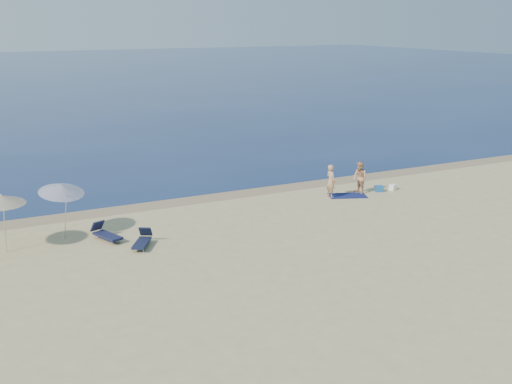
# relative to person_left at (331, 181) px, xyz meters

# --- Properties ---
(sea) EXTENTS (240.00, 160.00, 0.01)m
(sea) POSITION_rel_person_left_xyz_m (-3.45, 83.33, -0.84)
(sea) COLOR #0C1C49
(sea) RESTS_ON ground
(wet_sand_strip) EXTENTS (240.00, 1.60, 0.00)m
(wet_sand_strip) POSITION_rel_person_left_xyz_m (-3.45, 2.73, -0.84)
(wet_sand_strip) COLOR #847254
(wet_sand_strip) RESTS_ON ground
(person_left) EXTENTS (0.42, 0.63, 1.69)m
(person_left) POSITION_rel_person_left_xyz_m (0.00, 0.00, 0.00)
(person_left) COLOR tan
(person_left) RESTS_ON ground
(person_right) EXTENTS (0.67, 0.84, 1.66)m
(person_right) POSITION_rel_person_left_xyz_m (1.73, -0.07, -0.02)
(person_right) COLOR tan
(person_right) RESTS_ON ground
(beach_towel) EXTENTS (2.14, 1.68, 0.03)m
(beach_towel) POSITION_rel_person_left_xyz_m (0.91, -0.19, -0.83)
(beach_towel) COLOR #0D1445
(beach_towel) RESTS_ON ground
(white_bag) EXTENTS (0.43, 0.40, 0.29)m
(white_bag) POSITION_rel_person_left_xyz_m (3.72, -0.30, -0.70)
(white_bag) COLOR white
(white_bag) RESTS_ON ground
(blue_cooler) EXTENTS (0.53, 0.46, 0.31)m
(blue_cooler) POSITION_rel_person_left_xyz_m (2.87, -0.22, -0.69)
(blue_cooler) COLOR #1B5397
(blue_cooler) RESTS_ON ground
(umbrella_near) EXTENTS (2.31, 2.33, 2.43)m
(umbrella_near) POSITION_rel_person_left_xyz_m (-13.15, -0.08, 1.20)
(umbrella_near) COLOR silver
(umbrella_near) RESTS_ON ground
(umbrella_far) EXTENTS (2.20, 2.21, 2.36)m
(umbrella_far) POSITION_rel_person_left_xyz_m (-15.51, -0.80, 1.24)
(umbrella_far) COLOR silver
(umbrella_far) RESTS_ON ground
(lounger_left) EXTENTS (1.04, 1.69, 0.71)m
(lounger_left) POSITION_rel_person_left_xyz_m (-11.75, -1.28, -0.59)
(lounger_left) COLOR #15193A
(lounger_left) RESTS_ON ground
(lounger_right) EXTENTS (1.20, 1.54, 0.66)m
(lounger_right) POSITION_rel_person_left_xyz_m (-10.67, -2.72, -0.60)
(lounger_right) COLOR #121832
(lounger_right) RESTS_ON ground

